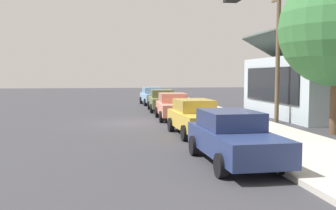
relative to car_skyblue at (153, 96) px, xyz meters
The scene contains 11 objects.
ground_plane 13.72m from the car_skyblue, 11.70° to the right, with size 120.00×120.00×0.00m, color #38383D.
sidewalk_curb 13.72m from the car_skyblue, 11.88° to the left, with size 60.00×4.20×0.16m, color beige.
car_skyblue is the anchor object (origin of this frame).
car_olive 6.25m from the car_skyblue, ahead, with size 4.84×2.17×1.59m.
car_coral 11.90m from the car_skyblue, ahead, with size 4.43×2.10×1.59m.
car_mustard 18.07m from the car_skyblue, ahead, with size 4.51×2.15×1.59m.
car_navy 23.72m from the car_skyblue, ahead, with size 4.76×2.13×1.59m.
storefront_building 15.01m from the car_skyblue, 37.96° to the left, with size 10.27×6.32×5.57m.
traffic_light_main 28.68m from the car_skyblue, ahead, with size 0.37×2.79×5.20m.
utility_pole_wooden 15.83m from the car_skyblue, 20.45° to the left, with size 1.80×0.24×7.50m.
fire_hydrant_red 5.14m from the car_skyblue, 16.08° to the left, with size 0.22×0.22×0.71m.
Camera 1 is at (21.55, -1.06, 2.71)m, focal length 41.16 mm.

